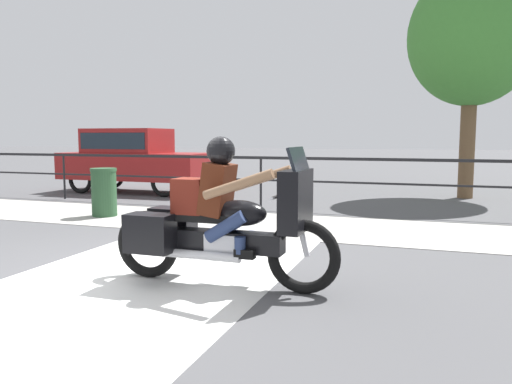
{
  "coord_description": "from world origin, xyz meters",
  "views": [
    {
      "loc": [
        3.37,
        -4.79,
        1.52
      ],
      "look_at": [
        1.43,
        0.76,
        0.87
      ],
      "focal_mm": 35.0,
      "sensor_mm": 36.0,
      "label": 1
    }
  ],
  "objects_px": {
    "motorcycle": "(219,220)",
    "parked_car": "(133,156)",
    "trash_bin": "(104,192)",
    "tree_behind_sign": "(472,38)"
  },
  "relations": [
    {
      "from": "motorcycle",
      "to": "parked_car",
      "type": "height_order",
      "value": "parked_car"
    },
    {
      "from": "motorcycle",
      "to": "trash_bin",
      "type": "xyz_separation_m",
      "value": [
        -3.86,
        3.37,
        -0.21
      ]
    },
    {
      "from": "motorcycle",
      "to": "parked_car",
      "type": "relative_size",
      "value": 0.6
    },
    {
      "from": "trash_bin",
      "to": "tree_behind_sign",
      "type": "xyz_separation_m",
      "value": [
        6.72,
        5.43,
        3.44
      ]
    },
    {
      "from": "trash_bin",
      "to": "tree_behind_sign",
      "type": "height_order",
      "value": "tree_behind_sign"
    },
    {
      "from": "motorcycle",
      "to": "parked_car",
      "type": "bearing_deg",
      "value": 127.6
    },
    {
      "from": "parked_car",
      "to": "tree_behind_sign",
      "type": "xyz_separation_m",
      "value": [
        8.56,
        1.59,
        2.92
      ]
    },
    {
      "from": "motorcycle",
      "to": "tree_behind_sign",
      "type": "distance_m",
      "value": 9.8
    },
    {
      "from": "motorcycle",
      "to": "parked_car",
      "type": "distance_m",
      "value": 9.19
    },
    {
      "from": "trash_bin",
      "to": "tree_behind_sign",
      "type": "relative_size",
      "value": 0.17
    }
  ]
}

